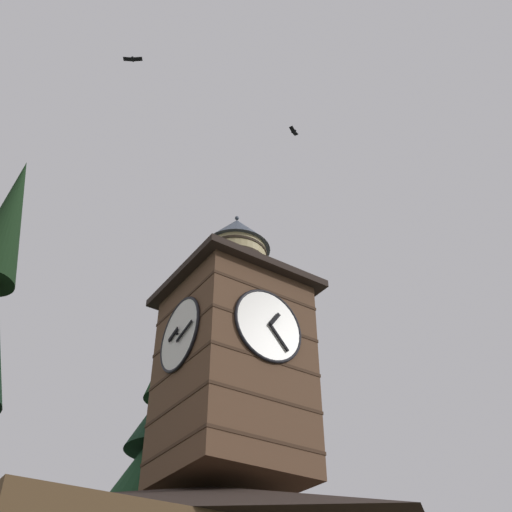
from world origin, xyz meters
TOP-DOWN VIEW (x-y plane):
  - clock_tower at (-1.44, -0.23)m, footprint 4.55×4.55m
  - moon at (-16.53, -28.57)m, footprint 1.99×1.99m
  - flying_bird_high at (3.70, 0.05)m, footprint 0.71×0.56m
  - flying_bird_low at (-2.59, 2.04)m, footprint 0.53×0.36m

SIDE VIEW (x-z plane):
  - clock_tower at x=-1.44m, z-range 6.52..16.52m
  - moon at x=-16.53m, z-range 16.92..18.90m
  - flying_bird_low at x=-2.59m, z-range 20.71..20.84m
  - flying_bird_high at x=3.70m, z-range 22.78..22.92m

